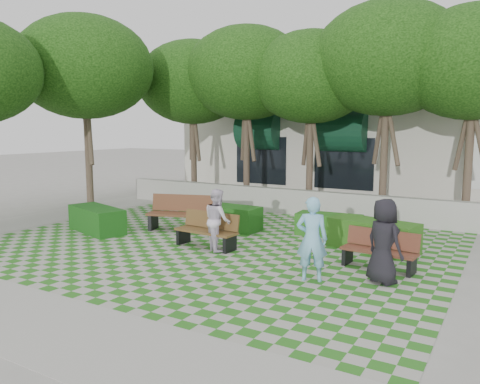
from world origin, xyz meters
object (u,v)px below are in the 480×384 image
Objects in this scene: person_dark at (384,241)px; hedge_west at (97,220)px; person_white at (218,220)px; hedge_midleft at (227,217)px; bench_west at (182,214)px; person_blue at (312,239)px; hedge_midright at (329,225)px; bench_east at (380,251)px; hedge_east at (373,235)px; bench_mid at (207,231)px.

hedge_west is at bearing 27.33° from person_dark.
hedge_midleft is at bearing -24.08° from person_white.
bench_west is at bearing 35.28° from hedge_west.
person_blue reaches higher than person_dark.
person_white is (-2.98, 1.04, -0.08)m from person_blue.
hedge_midright is at bearing 26.09° from hedge_west.
person_dark reaches higher than bench_east.
hedge_east is at bearing -3.15° from hedge_midleft.
bench_west is at bearing 148.80° from bench_mid.
bench_east reaches higher than hedge_midleft.
hedge_midright is (2.30, 2.84, -0.12)m from bench_mid.
bench_west reaches higher than bench_east.
hedge_west is 7.37m from person_blue.
hedge_east is at bearing 30.11° from bench_mid.
hedge_midright is at bearing 148.00° from hedge_east.
person_dark reaches higher than hedge_west.
bench_west is at bearing -173.83° from hedge_east.
bench_east is 0.80× the size of hedge_midleft.
person_white is (-4.27, 0.44, -0.07)m from person_dark.
bench_west is 0.98× the size of hedge_east.
person_blue is (7.29, -0.97, 0.50)m from hedge_west.
hedge_east is 8.00m from hedge_west.
bench_west is 1.03× the size of hedge_midleft.
person_blue reaches higher than person_white.
person_blue is at bearing -42.89° from bench_west.
hedge_midright is at bearing -83.32° from person_white.
hedge_midright is (-1.53, 0.95, -0.07)m from hedge_east.
hedge_west is 1.35× the size of person_white.
person_white reaches higher than hedge_midleft.
bench_east is at bearing -133.64° from person_white.
hedge_west is at bearing -162.43° from bench_west.
bench_west reaches higher than hedge_midleft.
hedge_west is 8.60m from person_dark.
hedge_east is at bearing 115.68° from bench_east.
hedge_midleft is at bearing -56.88° from person_blue.
person_blue reaches higher than hedge_east.
person_blue is (-0.99, -1.54, 0.46)m from bench_east.
bench_east is 0.76× the size of hedge_east.
hedge_east is at bearing -110.30° from person_white.
hedge_midleft is 6.07m from person_dark.
hedge_midright is at bearing 54.89° from bench_mid.
bench_east is 0.97× the size of person_dark.
person_white is at bearing -122.54° from hedge_midright.
person_blue reaches higher than bench_east.
bench_mid is 1.02× the size of person_blue.
bench_east reaches higher than hedge_midright.
person_blue is 3.16m from person_white.
hedge_midright is 4.19m from person_dark.
bench_west is 4.41m from hedge_midright.
hedge_midright is at bearing -92.96° from person_blue.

